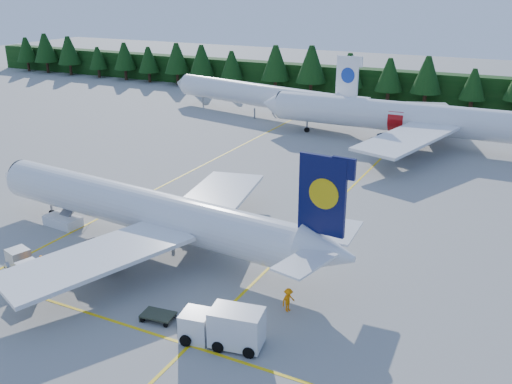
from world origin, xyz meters
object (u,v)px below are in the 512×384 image
at_px(airstairs, 65,218).
at_px(service_truck, 222,326).
at_px(airliner_navy, 136,208).
at_px(airliner_red, 394,117).

bearing_deg(airstairs, service_truck, -17.92).
height_order(airliner_navy, airliner_red, airliner_red).
relative_size(airstairs, service_truck, 0.91).
xyz_separation_m(airliner_navy, airstairs, (-8.91, -0.01, -2.63)).
xyz_separation_m(airliner_navy, airliner_red, (12.10, 45.06, 0.53)).
bearing_deg(service_truck, airstairs, 147.04).
relative_size(airliner_navy, airstairs, 7.34).
distance_m(airliner_navy, airliner_red, 46.66).
distance_m(airliner_red, service_truck, 55.26).
bearing_deg(airliner_red, airstairs, -115.52).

